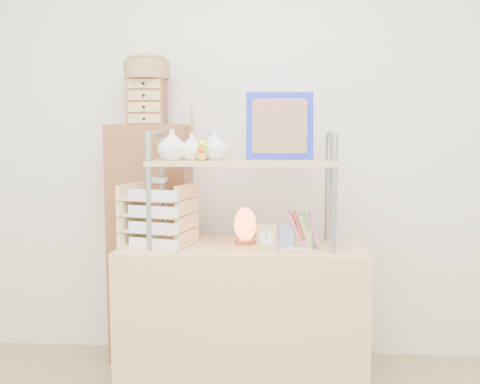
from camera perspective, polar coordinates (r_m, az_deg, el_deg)
The scene contains 10 objects.
room_shell at distance 1.85m, azimuth -1.49°, elevation 18.50°, with size 3.42×3.41×2.61m.
desk at distance 2.77m, azimuth 0.26°, elevation -13.31°, with size 1.20×0.50×0.75m, color tan.
cabinet at distance 3.12m, azimuth -9.48°, elevation -5.40°, with size 0.45×0.24×1.35m, color brown.
hutch at distance 2.63m, azimuth -0.92°, elevation 3.55°, with size 0.90×0.34×0.76m.
letter_tray at distance 2.66m, azimuth -8.69°, elevation -2.80°, with size 0.33×0.33×0.34m.
salt_lamp at distance 2.69m, azimuth 0.54°, elevation -3.56°, with size 0.12×0.11×0.18m.
desk_clock at distance 2.51m, azimuth 2.86°, elevation -4.96°, with size 0.10×0.06×0.13m.
postcard_stand at distance 2.61m, azimuth 5.85°, elevation -5.25°, with size 0.17×0.07×0.12m.
drawer_chest at distance 3.04m, azimuth -9.86°, elevation 9.44°, with size 0.20×0.16×0.25m.
woven_basket at distance 3.06m, azimuth -9.91°, elevation 12.72°, with size 0.25×0.25×0.10m, color olive.
Camera 1 is at (0.17, -1.40, 1.31)m, focal length 40.00 mm.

